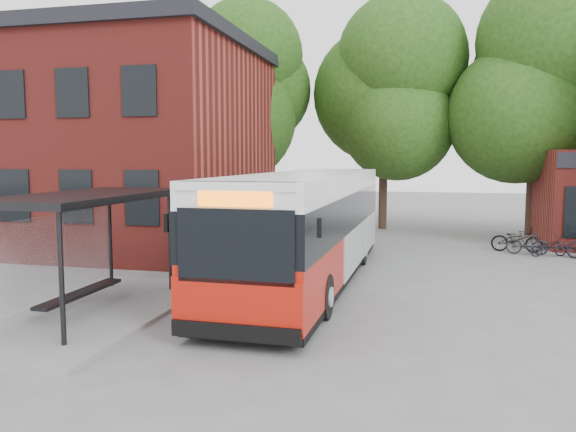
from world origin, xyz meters
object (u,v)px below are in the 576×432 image
(bicycle_0, at_px, (517,239))
(bicycle_2, at_px, (549,246))
(city_bus, at_px, (308,228))
(bus_shelter, at_px, (90,254))
(bicycle_1, at_px, (527,243))

(bicycle_0, bearing_deg, bicycle_2, -121.45)
(city_bus, xyz_separation_m, bicycle_0, (6.89, 7.17, -1.12))
(city_bus, relative_size, bicycle_0, 6.74)
(bicycle_2, bearing_deg, bus_shelter, 108.45)
(bus_shelter, relative_size, city_bus, 0.55)
(bicycle_0, distance_m, bicycle_1, 0.63)
(bicycle_0, bearing_deg, bus_shelter, 144.09)
(bicycle_0, bearing_deg, bicycle_1, -144.99)
(city_bus, bearing_deg, bus_shelter, -131.62)
(bicycle_1, bearing_deg, bus_shelter, 141.12)
(city_bus, relative_size, bicycle_1, 8.44)
(bus_shelter, xyz_separation_m, city_bus, (4.26, 4.61, 0.17))
(bicycle_0, xyz_separation_m, bicycle_2, (1.00, -0.81, -0.10))
(bicycle_0, height_order, bicycle_1, bicycle_0)
(bicycle_0, distance_m, bicycle_2, 1.29)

